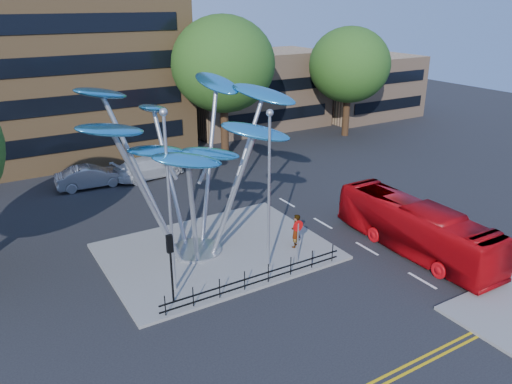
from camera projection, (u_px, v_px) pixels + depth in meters
ground at (293, 299)px, 23.50m from camera, size 120.00×120.00×0.00m
traffic_island at (217, 251)px, 27.78m from camera, size 12.00×9.00×0.15m
double_yellow_near at (385, 376)px, 18.72m from camera, size 40.00×0.12×0.01m
double_yellow_far at (391, 381)px, 18.48m from camera, size 40.00×0.12×0.01m
low_building_near at (255, 90)px, 53.70m from camera, size 15.00×8.00×8.00m
low_building_far at (365, 86)px, 59.03m from camera, size 12.00×8.00×7.00m
tree_right at (223, 64)px, 41.99m from camera, size 8.80×8.80×12.11m
tree_far at (349, 65)px, 49.08m from camera, size 8.00×8.00×10.81m
leaf_sculpture at (188, 132)px, 25.34m from camera, size 12.72×9.54×9.51m
street_lamp_left at (169, 188)px, 22.18m from camera, size 0.36×0.36×8.80m
street_lamp_right at (269, 177)px, 24.29m from camera, size 0.36×0.36×8.30m
traffic_light_island at (170, 254)px, 22.14m from camera, size 0.28×0.18×3.42m
no_entry_sign_island at (298, 235)px, 25.82m from camera, size 0.60×0.10×2.45m
pedestrian_railing_front at (257, 278)px, 24.18m from camera, size 10.00×0.06×1.00m
red_bus at (415, 228)px, 27.46m from camera, size 2.53×10.33×2.87m
pedestrian at (296, 231)px, 27.81m from camera, size 0.85×0.79×1.96m
parked_car_mid at (90, 177)px, 37.18m from camera, size 5.11×2.06×1.65m
parked_car_right at (149, 167)px, 39.21m from camera, size 6.02×3.27×1.66m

